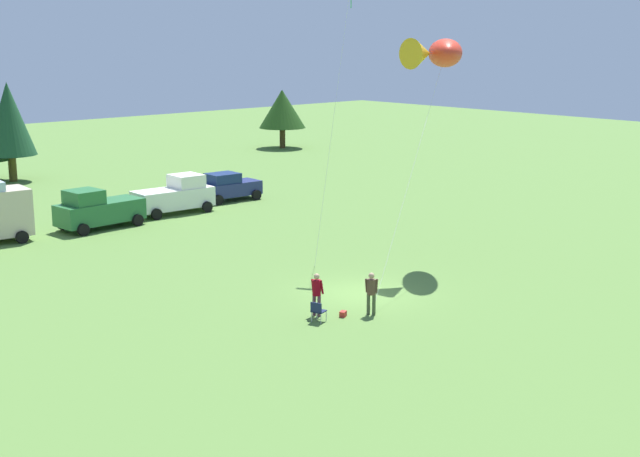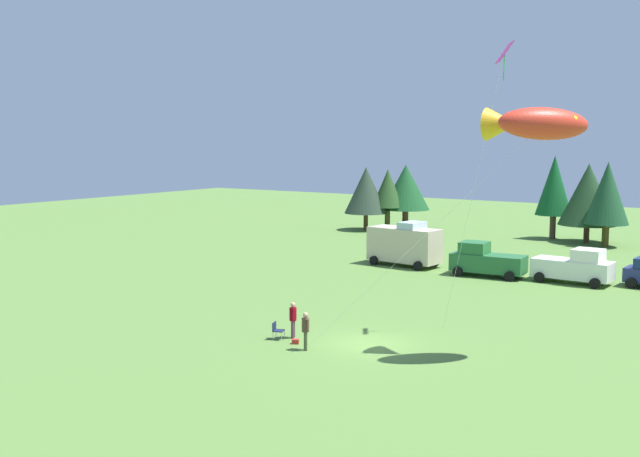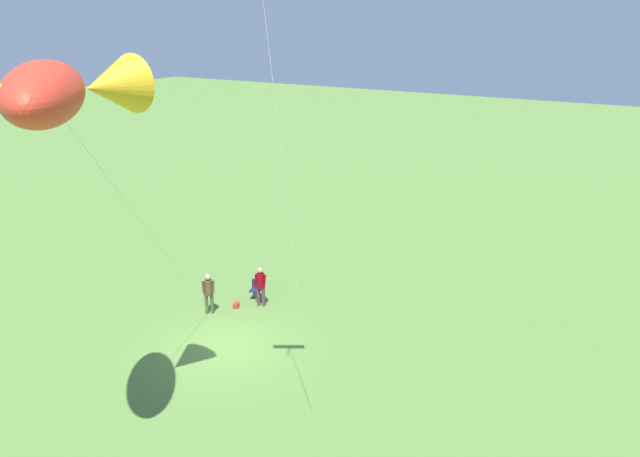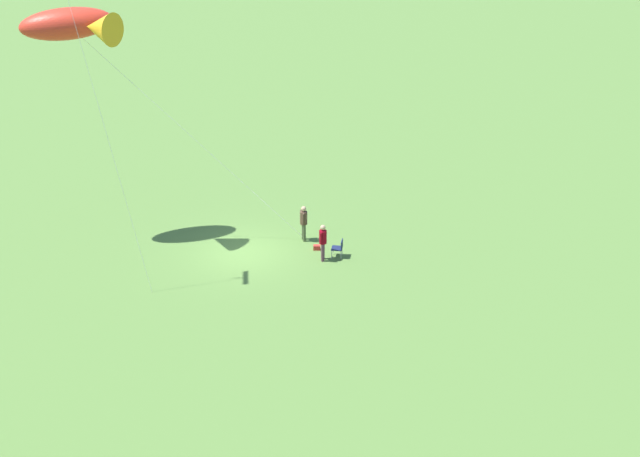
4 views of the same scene
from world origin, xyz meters
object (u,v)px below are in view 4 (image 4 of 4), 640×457
backpack_on_grass (317,247)px  person_kite_flyer (304,221)px  folding_chair (339,247)px  kite_large_fish (75,25)px  person_spectator (323,240)px

backpack_on_grass → person_kite_flyer: bearing=-30.6°
folding_chair → kite_large_fish: bearing=-0.7°
folding_chair → backpack_on_grass: 1.27m
folding_chair → person_kite_flyer: bearing=-37.0°
folding_chair → backpack_on_grass: (1.21, -0.17, -0.38)m
person_kite_flyer → kite_large_fish: 13.19m
person_kite_flyer → person_spectator: 2.17m
person_kite_flyer → person_spectator: (-1.69, 1.37, 0.00)m
backpack_on_grass → person_spectator: bearing=131.6°
person_kite_flyer → folding_chair: person_kite_flyer is taller
person_spectator → kite_large_fish: (10.34, 2.77, 9.05)m
person_kite_flyer → person_spectator: size_ratio=1.00×
kite_large_fish → backpack_on_grass: bearing=-159.7°
backpack_on_grass → kite_large_fish: 14.31m
person_kite_flyer → backpack_on_grass: person_kite_flyer is taller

